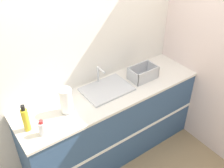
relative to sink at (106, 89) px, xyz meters
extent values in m
plane|color=#937A56|center=(0.02, -0.35, -0.96)|extent=(12.00, 12.00, 0.00)
cube|color=silver|center=(0.02, 0.26, 0.34)|extent=(4.50, 0.06, 2.60)
cube|color=silver|center=(1.10, -0.06, 0.34)|extent=(0.06, 2.58, 2.60)
cube|color=#33517A|center=(0.02, -0.06, -0.50)|extent=(2.10, 0.58, 0.91)
cube|color=white|center=(0.02, -0.34, -0.50)|extent=(2.10, 0.01, 0.04)
cube|color=silver|center=(0.02, -0.06, -0.03)|extent=(2.12, 0.60, 0.03)
cube|color=silver|center=(0.00, -0.01, -0.01)|extent=(0.52, 0.38, 0.02)
cylinder|color=silver|center=(0.00, 0.16, 0.10)|extent=(0.02, 0.02, 0.18)
cylinder|color=silver|center=(0.00, 0.10, 0.19)|extent=(0.02, 0.13, 0.02)
cylinder|color=#4C4C51|center=(-0.52, -0.07, -0.01)|extent=(0.09, 0.09, 0.01)
cylinder|color=white|center=(-0.52, -0.07, 0.12)|extent=(0.12, 0.12, 0.25)
cube|color=#B7BABF|center=(0.47, -0.06, -0.01)|extent=(0.32, 0.20, 0.01)
cube|color=#B7BABF|center=(0.47, -0.15, 0.07)|extent=(0.32, 0.01, 0.14)
cube|color=#B7BABF|center=(0.47, 0.03, 0.07)|extent=(0.32, 0.01, 0.14)
cube|color=#B7BABF|center=(0.32, -0.06, 0.07)|extent=(0.01, 0.20, 0.14)
cube|color=#B7BABF|center=(0.62, -0.06, 0.07)|extent=(0.01, 0.20, 0.14)
cylinder|color=white|center=(-0.83, -0.22, 0.05)|extent=(0.07, 0.07, 0.13)
cylinder|color=red|center=(-0.83, -0.22, 0.13)|extent=(0.04, 0.04, 0.03)
cylinder|color=yellow|center=(-0.92, -0.08, 0.10)|extent=(0.06, 0.06, 0.23)
cylinder|color=black|center=(-0.92, -0.08, 0.24)|extent=(0.03, 0.03, 0.05)
camera|label=1|loc=(-1.29, -1.91, 1.69)|focal=42.00mm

